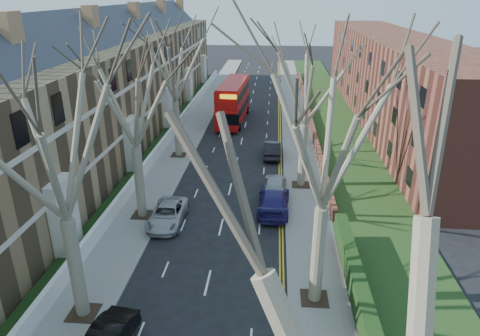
# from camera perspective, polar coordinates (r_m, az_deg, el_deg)

# --- Properties ---
(pavement_left) EXTENTS (3.00, 102.00, 0.12)m
(pavement_left) POSITION_cam_1_polar(r_m,az_deg,el_deg) (51.99, -5.90, 5.98)
(pavement_left) COLOR slate
(pavement_left) RESTS_ON ground
(pavement_right) EXTENTS (3.00, 102.00, 0.12)m
(pavement_right) POSITION_cam_1_polar(r_m,az_deg,el_deg) (51.22, 7.49, 5.65)
(pavement_right) COLOR slate
(pavement_right) RESTS_ON ground
(terrace_left) EXTENTS (9.70, 78.00, 13.60)m
(terrace_left) POSITION_cam_1_polar(r_m,az_deg,el_deg) (45.32, -17.71, 9.72)
(terrace_left) COLOR olive
(terrace_left) RESTS_ON ground
(flats_right) EXTENTS (13.97, 54.00, 10.00)m
(flats_right) POSITION_cam_1_polar(r_m,az_deg,el_deg) (55.71, 19.66, 11.13)
(flats_right) COLOR brown
(flats_right) RESTS_ON ground
(front_wall_left) EXTENTS (0.30, 78.00, 1.00)m
(front_wall_left) POSITION_cam_1_polar(r_m,az_deg,el_deg) (44.73, -9.82, 3.75)
(front_wall_left) COLOR white
(front_wall_left) RESTS_ON ground
(grass_verge_right) EXTENTS (6.00, 102.00, 0.06)m
(grass_verge_right) POSITION_cam_1_polar(r_m,az_deg,el_deg) (51.63, 12.51, 5.54)
(grass_verge_right) COLOR #1D3C15
(grass_verge_right) RESTS_ON ground
(tree_left_mid) EXTENTS (10.50, 10.50, 14.71)m
(tree_left_mid) POSITION_cam_1_polar(r_m,az_deg,el_deg) (19.09, -23.87, 4.74)
(tree_left_mid) COLOR #6F634F
(tree_left_mid) RESTS_ON ground
(tree_left_far) EXTENTS (10.15, 10.15, 14.22)m
(tree_left_far) POSITION_cam_1_polar(r_m,az_deg,el_deg) (28.06, -14.45, 10.48)
(tree_left_far) COLOR #6F634F
(tree_left_far) RESTS_ON ground
(tree_left_dist) EXTENTS (10.50, 10.50, 14.71)m
(tree_left_dist) POSITION_cam_1_polar(r_m,az_deg,el_deg) (39.40, -8.92, 14.67)
(tree_left_dist) COLOR #6F634F
(tree_left_dist) RESTS_ON ground
(tree_right_mid) EXTENTS (10.50, 10.50, 14.71)m
(tree_right_mid) POSITION_cam_1_polar(r_m,az_deg,el_deg) (18.88, 11.76, 6.04)
(tree_right_mid) COLOR #6F634F
(tree_right_mid) RESTS_ON ground
(tree_right_far) EXTENTS (10.15, 10.15, 14.22)m
(tree_right_far) POSITION_cam_1_polar(r_m,az_deg,el_deg) (32.55, 8.98, 12.49)
(tree_right_far) COLOR #6F634F
(tree_right_far) RESTS_ON ground
(double_decker_bus) EXTENTS (3.36, 11.49, 4.74)m
(double_decker_bus) POSITION_cam_1_polar(r_m,az_deg,el_deg) (52.18, -0.88, 8.74)
(double_decker_bus) COLOR #A70D0B
(double_decker_bus) RESTS_ON ground
(car_left_far) EXTENTS (2.24, 4.80, 1.33)m
(car_left_far) POSITION_cam_1_polar(r_m,az_deg,el_deg) (29.77, -9.63, -6.09)
(car_left_far) COLOR #A0A2A6
(car_left_far) RESTS_ON ground
(car_right_near) EXTENTS (2.39, 5.53, 1.58)m
(car_right_near) POSITION_cam_1_polar(r_m,az_deg,el_deg) (30.99, 4.51, -4.34)
(car_right_near) COLOR navy
(car_right_near) RESTS_ON ground
(car_right_mid) EXTENTS (1.94, 4.57, 1.54)m
(car_right_mid) POSITION_cam_1_polar(r_m,az_deg,el_deg) (33.40, 4.65, -2.32)
(car_right_mid) COLOR #9FA3A7
(car_right_mid) RESTS_ON ground
(car_right_far) EXTENTS (1.60, 4.54, 1.49)m
(car_right_far) POSITION_cam_1_polar(r_m,az_deg,el_deg) (41.11, 4.34, 2.52)
(car_right_far) COLOR black
(car_right_far) RESTS_ON ground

